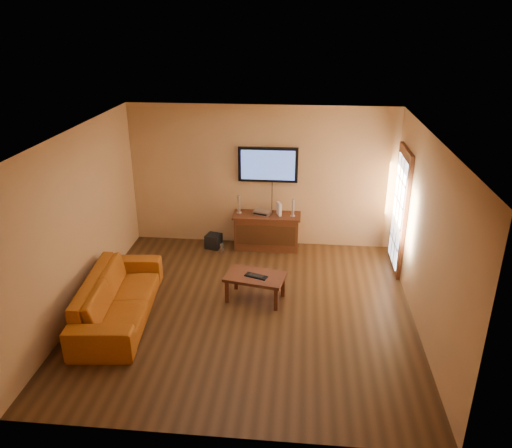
# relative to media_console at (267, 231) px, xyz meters

# --- Properties ---
(ground_plane) EXTENTS (5.00, 5.00, 0.00)m
(ground_plane) POSITION_rel_media_console_xyz_m (-0.13, -2.25, -0.35)
(ground_plane) COLOR #341F0E
(ground_plane) RESTS_ON ground
(room_walls) EXTENTS (5.00, 5.00, 5.00)m
(room_walls) POSITION_rel_media_console_xyz_m (-0.13, -1.62, 1.34)
(room_walls) COLOR tan
(room_walls) RESTS_ON ground
(french_door) EXTENTS (0.07, 1.02, 2.22)m
(french_door) POSITION_rel_media_console_xyz_m (2.33, -0.55, 0.70)
(french_door) COLOR #451F0F
(french_door) RESTS_ON ground
(media_console) EXTENTS (1.28, 0.49, 0.69)m
(media_console) POSITION_rel_media_console_xyz_m (0.00, 0.00, 0.00)
(media_console) COLOR #451F0F
(media_console) RESTS_ON ground
(television) EXTENTS (1.11, 0.08, 0.66)m
(television) POSITION_rel_media_console_xyz_m (0.00, 0.20, 1.26)
(television) COLOR black
(television) RESTS_ON ground
(coffee_table) EXTENTS (1.00, 0.72, 0.42)m
(coffee_table) POSITION_rel_media_console_xyz_m (-0.03, -1.91, 0.02)
(coffee_table) COLOR #451F0F
(coffee_table) RESTS_ON ground
(sofa) EXTENTS (0.88, 2.34, 0.89)m
(sofa) POSITION_rel_media_console_xyz_m (-1.99, -2.60, 0.10)
(sofa) COLOR #A35112
(sofa) RESTS_ON ground
(speaker_left) EXTENTS (0.10, 0.10, 0.35)m
(speaker_left) POSITION_rel_media_console_xyz_m (-0.53, 0.04, 0.50)
(speaker_left) COLOR silver
(speaker_left) RESTS_ON media_console
(speaker_right) EXTENTS (0.09, 0.09, 0.33)m
(speaker_right) POSITION_rel_media_console_xyz_m (0.49, -0.02, 0.49)
(speaker_right) COLOR silver
(speaker_right) RESTS_ON media_console
(av_receiver) EXTENTS (0.36, 0.31, 0.07)m
(av_receiver) POSITION_rel_media_console_xyz_m (-0.09, 0.02, 0.38)
(av_receiver) COLOR silver
(av_receiver) RESTS_ON media_console
(game_console) EXTENTS (0.11, 0.18, 0.24)m
(game_console) POSITION_rel_media_console_xyz_m (0.23, 0.02, 0.46)
(game_console) COLOR white
(game_console) RESTS_ON media_console
(subwoofer) EXTENTS (0.33, 0.33, 0.27)m
(subwoofer) POSITION_rel_media_console_xyz_m (-1.02, -0.09, -0.21)
(subwoofer) COLOR black
(subwoofer) RESTS_ON ground
(bottle) EXTENTS (0.06, 0.06, 0.19)m
(bottle) POSITION_rel_media_console_xyz_m (-0.83, -0.28, -0.26)
(bottle) COLOR white
(bottle) RESTS_ON ground
(keyboard) EXTENTS (0.38, 0.25, 0.02)m
(keyboard) POSITION_rel_media_console_xyz_m (-0.01, -1.95, 0.09)
(keyboard) COLOR black
(keyboard) RESTS_ON coffee_table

